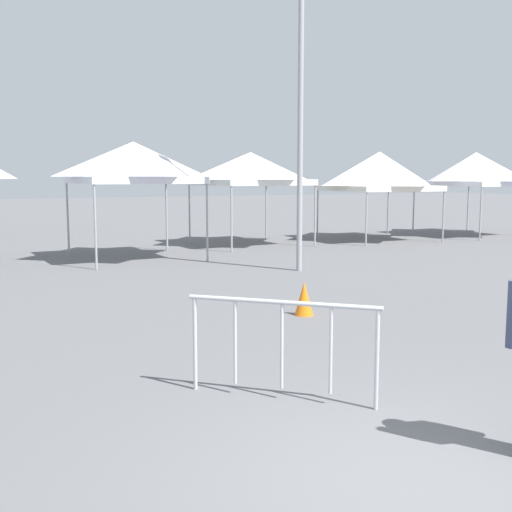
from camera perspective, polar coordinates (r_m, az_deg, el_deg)
name	(u,v)px	position (r m, az deg, el deg)	size (l,w,h in m)	color
ground_plane	(432,489)	(5.20, 15.90, -19.93)	(140.00, 140.00, 0.00)	#5B5B5E
canopy_tent_behind_right	(134,163)	(18.22, -11.19, 8.42)	(3.38, 3.38, 3.36)	#9E9EA3
canopy_tent_behind_center	(251,169)	(21.72, -0.51, 8.03)	(3.54, 3.54, 3.22)	#9E9EA3
canopy_tent_far_right	(379,171)	(23.92, 11.28, 7.65)	(3.73, 3.73, 3.31)	#9E9EA3
canopy_tent_center	(476,169)	(26.93, 19.56, 7.54)	(3.79, 3.79, 3.36)	#9E9EA3
light_pole_opposite_side	(301,62)	(15.87, 4.15, 17.38)	(0.36, 0.36, 9.15)	#9E9EA3
crowd_barrier_by_lift	(282,330)	(6.58, 2.40, -6.83)	(1.51, 1.53, 1.08)	#B7BABF
traffic_cone_lot_center	(304,298)	(10.67, 4.44, -3.92)	(0.32, 0.32, 0.58)	orange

